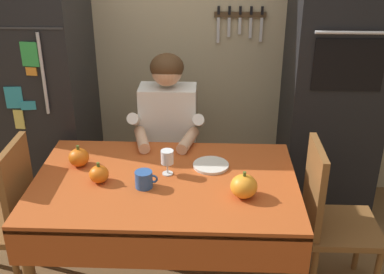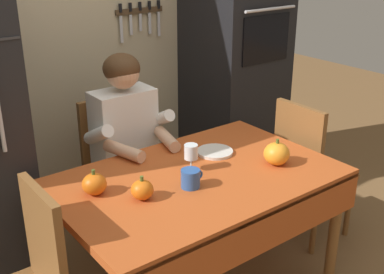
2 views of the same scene
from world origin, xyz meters
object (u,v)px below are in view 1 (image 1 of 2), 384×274
object	(u,v)px
dining_table	(165,195)
wine_glass	(167,158)
chair_behind_person	(171,152)
pumpkin_large	(244,186)
chair_right_side	(329,215)
refrigerator	(38,92)
coffee_mug	(144,179)
wall_oven	(334,73)
serving_tray	(211,165)
chair_left_side	(4,213)
seated_person	(168,134)
pumpkin_medium	(99,174)
pumpkin_small	(79,157)

from	to	relation	value
dining_table	wine_glass	xyz separation A→B (m)	(0.01, 0.08, 0.18)
chair_behind_person	pumpkin_large	xyz separation A→B (m)	(0.44, -0.92, 0.29)
chair_right_side	refrigerator	bearing A→B (deg)	156.10
coffee_mug	wall_oven	bearing A→B (deg)	40.37
wine_glass	pumpkin_large	bearing A→B (deg)	-27.77
chair_behind_person	pumpkin_large	distance (m)	1.06
serving_tray	chair_right_side	bearing A→B (deg)	-9.77
refrigerator	dining_table	xyz separation A→B (m)	(0.95, -0.88, -0.24)
chair_behind_person	coffee_mug	world-z (taller)	chair_behind_person
dining_table	chair_left_side	xyz separation A→B (m)	(-0.90, 0.01, -0.14)
wall_oven	serving_tray	xyz separation A→B (m)	(-0.81, -0.75, -0.30)
seated_person	pumpkin_large	bearing A→B (deg)	-58.64
dining_table	pumpkin_medium	bearing A→B (deg)	-177.92
dining_table	serving_tray	distance (m)	0.31
dining_table	pumpkin_large	bearing A→B (deg)	-17.04
refrigerator	dining_table	bearing A→B (deg)	-42.91
pumpkin_medium	chair_behind_person	bearing A→B (deg)	69.29
wall_oven	pumpkin_medium	bearing A→B (deg)	-146.10
wine_glass	serving_tray	bearing A→B (deg)	21.38
refrigerator	wall_oven	xyz separation A→B (m)	(2.00, 0.04, 0.15)
pumpkin_medium	pumpkin_small	world-z (taller)	pumpkin_small
pumpkin_small	coffee_mug	bearing A→B (deg)	-28.64
refrigerator	coffee_mug	size ratio (longest dim) A/B	15.21
refrigerator	dining_table	distance (m)	1.32
pumpkin_small	serving_tray	bearing A→B (deg)	1.28
pumpkin_large	seated_person	bearing A→B (deg)	121.36
chair_behind_person	chair_right_side	size ratio (longest dim) A/B	1.00
wall_oven	chair_right_side	bearing A→B (deg)	-99.85
chair_behind_person	dining_table	bearing A→B (deg)	-87.29
dining_table	pumpkin_large	size ratio (longest dim) A/B	9.94
refrigerator	pumpkin_large	distance (m)	1.69
seated_person	pumpkin_small	xyz separation A→B (m)	(-0.45, -0.44, 0.05)
wall_oven	chair_right_side	size ratio (longest dim) A/B	2.26
chair_left_side	pumpkin_small	distance (m)	0.52
refrigerator	pumpkin_small	distance (m)	0.86
pumpkin_small	seated_person	bearing A→B (deg)	44.34
seated_person	wine_glass	world-z (taller)	seated_person
chair_behind_person	wine_glass	world-z (taller)	chair_behind_person
pumpkin_medium	seated_person	bearing A→B (deg)	63.71
chair_behind_person	serving_tray	bearing A→B (deg)	-65.58
dining_table	serving_tray	xyz separation A→B (m)	(0.24, 0.18, 0.09)
chair_left_side	refrigerator	bearing A→B (deg)	93.24
dining_table	chair_right_side	size ratio (longest dim) A/B	1.51
wall_oven	chair_left_side	xyz separation A→B (m)	(-1.95, -0.91, -0.54)
chair_left_side	chair_right_side	bearing A→B (deg)	1.61
chair_left_side	serving_tray	size ratio (longest dim) A/B	4.66
pumpkin_large	pumpkin_medium	size ratio (longest dim) A/B	1.24
pumpkin_large	pumpkin_medium	xyz separation A→B (m)	(-0.75, 0.11, -0.01)
refrigerator	seated_person	xyz separation A→B (m)	(0.91, -0.28, -0.16)
chair_right_side	wine_glass	distance (m)	0.95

